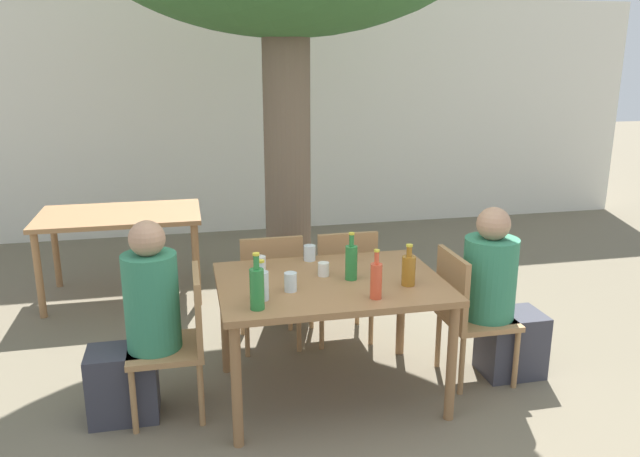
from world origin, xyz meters
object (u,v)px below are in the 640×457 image
at_px(green_bottle_1, 257,287).
at_px(drinking_glass_3, 310,253).
at_px(patio_chair_1, 466,309).
at_px(person_seated_0, 139,333).
at_px(drinking_glass_0, 291,282).
at_px(soda_bottle_4, 376,280).
at_px(dining_table_back, 120,223).
at_px(dining_table_front, 330,293).
at_px(patio_chair_0, 180,335).
at_px(patio_chair_2, 270,285).
at_px(person_seated_1, 499,302).
at_px(drinking_glass_2, 260,263).
at_px(patio_chair_3, 344,279).
at_px(green_bottle_3, 351,261).
at_px(drinking_glass_1, 324,269).
at_px(water_bottle_0, 262,284).
at_px(amber_bottle_2, 409,269).

height_order(green_bottle_1, drinking_glass_3, green_bottle_1).
xyz_separation_m(patio_chair_1, person_seated_0, (-2.08, -0.00, 0.04)).
bearing_deg(drinking_glass_0, drinking_glass_3, 67.41).
bearing_deg(soda_bottle_4, green_bottle_1, -179.07).
height_order(dining_table_back, soda_bottle_4, soda_bottle_4).
relative_size(dining_table_front, patio_chair_0, 1.55).
height_order(dining_table_front, patio_chair_0, patio_chair_0).
bearing_deg(dining_table_front, patio_chair_0, 180.00).
distance_m(patio_chair_2, person_seated_0, 1.14).
relative_size(dining_table_front, patio_chair_2, 1.55).
relative_size(patio_chair_0, person_seated_1, 0.75).
height_order(drinking_glass_0, drinking_glass_2, drinking_glass_0).
height_order(dining_table_back, patio_chair_3, patio_chair_3).
relative_size(dining_table_back, patio_chair_3, 1.57).
height_order(patio_chair_2, green_bottle_3, green_bottle_3).
distance_m(dining_table_back, drinking_glass_2, 2.05).
xyz_separation_m(dining_table_front, patio_chair_0, (-0.92, 0.00, -0.19)).
bearing_deg(person_seated_1, drinking_glass_3, 71.12).
bearing_deg(drinking_glass_3, patio_chair_0, -154.83).
bearing_deg(drinking_glass_1, water_bottle_0, -143.76).
xyz_separation_m(dining_table_front, person_seated_1, (1.15, -0.00, -0.16)).
distance_m(green_bottle_3, drinking_glass_1, 0.20).
xyz_separation_m(drinking_glass_1, drinking_glass_3, (-0.02, 0.32, 0.01)).
bearing_deg(drinking_glass_3, green_bottle_1, -120.27).
height_order(dining_table_back, green_bottle_3, green_bottle_3).
height_order(person_seated_0, drinking_glass_3, person_seated_0).
bearing_deg(person_seated_1, soda_bottle_4, 109.42).
bearing_deg(person_seated_0, drinking_glass_2, 112.01).
bearing_deg(patio_chair_1, soda_bottle_4, 114.88).
height_order(person_seated_0, drinking_glass_1, person_seated_0).
height_order(patio_chair_1, soda_bottle_4, soda_bottle_4).
distance_m(patio_chair_0, drinking_glass_2, 0.69).
height_order(green_bottle_1, green_bottle_3, green_bottle_1).
bearing_deg(drinking_glass_0, drinking_glass_2, 106.00).
height_order(water_bottle_0, green_bottle_3, green_bottle_3).
xyz_separation_m(dining_table_back, patio_chair_2, (1.15, -1.34, -0.19)).
relative_size(patio_chair_0, drinking_glass_2, 10.47).
bearing_deg(drinking_glass_1, green_bottle_1, -136.54).
relative_size(dining_table_front, amber_bottle_2, 5.40).
distance_m(patio_chair_3, drinking_glass_2, 0.85).
bearing_deg(patio_chair_2, drinking_glass_3, 125.47).
bearing_deg(person_seated_0, drinking_glass_0, 81.93).
relative_size(patio_chair_2, person_seated_1, 0.75).
height_order(patio_chair_2, person_seated_1, person_seated_1).
relative_size(patio_chair_3, amber_bottle_2, 3.48).
relative_size(dining_table_back, person_seated_1, 1.18).
distance_m(patio_chair_0, green_bottle_1, 0.68).
xyz_separation_m(dining_table_back, patio_chair_0, (0.50, -2.07, -0.19)).
height_order(patio_chair_2, drinking_glass_0, same).
bearing_deg(patio_chair_3, person_seated_0, 27.08).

